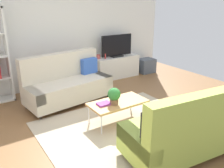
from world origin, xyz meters
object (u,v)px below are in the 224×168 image
at_px(couch_green, 188,129).
at_px(tv, 117,46).
at_px(tv_console, 116,67).
at_px(vase_0, 98,57).
at_px(coffee_table, 118,103).
at_px(storage_trunk, 146,66).
at_px(potted_plant, 114,95).
at_px(couch_beige, 68,83).
at_px(table_book_0, 104,104).
at_px(bottle_0, 105,56).

height_order(couch_green, tv, tv).
relative_size(tv_console, vase_0, 11.24).
bearing_deg(tv, coffee_table, -124.05).
bearing_deg(storage_trunk, tv, 175.84).
height_order(tv_console, vase_0, vase_0).
bearing_deg(tv_console, vase_0, 175.07).
height_order(tv_console, potted_plant, potted_plant).
bearing_deg(couch_green, couch_beige, 109.92).
bearing_deg(potted_plant, tv, 54.54).
bearing_deg(couch_green, tv, 77.65).
height_order(couch_beige, couch_green, same).
relative_size(storage_trunk, table_book_0, 2.17).
height_order(couch_green, bottle_0, couch_green).
bearing_deg(tv, couch_green, -108.99).
bearing_deg(bottle_0, couch_beige, -150.86).
distance_m(tv_console, tv, 0.63).
relative_size(coffee_table, storage_trunk, 2.12).
bearing_deg(storage_trunk, couch_green, -123.19).
distance_m(couch_beige, tv, 2.20).
height_order(tv, vase_0, tv).
bearing_deg(tv_console, bottle_0, -174.43).
xyz_separation_m(tv, storage_trunk, (1.10, -0.08, -0.73)).
relative_size(storage_trunk, bottle_0, 3.62).
bearing_deg(storage_trunk, vase_0, 174.90).
distance_m(couch_green, potted_plant, 1.43).
distance_m(couch_beige, table_book_0, 1.39).
height_order(couch_beige, tv, tv).
bearing_deg(vase_0, couch_beige, -145.31).
xyz_separation_m(couch_green, storage_trunk, (2.38, 3.64, -0.23)).
relative_size(tv_console, potted_plant, 4.47).
relative_size(table_book_0, bottle_0, 1.67).
relative_size(coffee_table, tv_console, 0.79).
relative_size(table_book_0, vase_0, 1.93).
distance_m(potted_plant, table_book_0, 0.24).
height_order(vase_0, bottle_0, bottle_0).
relative_size(tv_console, storage_trunk, 2.69).
relative_size(vase_0, bottle_0, 0.87).
bearing_deg(coffee_table, couch_beige, 105.55).
bearing_deg(couch_green, potted_plant, 112.58).
xyz_separation_m(tv_console, vase_0, (-0.58, 0.05, 0.38)).
bearing_deg(couch_green, coffee_table, 107.59).
bearing_deg(table_book_0, vase_0, 61.63).
bearing_deg(bottle_0, tv, 2.79).
bearing_deg(tv, storage_trunk, -4.16).
bearing_deg(couch_green, storage_trunk, 63.46).
bearing_deg(tv_console, potted_plant, -125.23).
bearing_deg(tv_console, couch_green, -108.90).
xyz_separation_m(tv_console, storage_trunk, (1.10, -0.10, -0.10)).
height_order(coffee_table, tv_console, tv_console).
bearing_deg(bottle_0, vase_0, 152.05).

